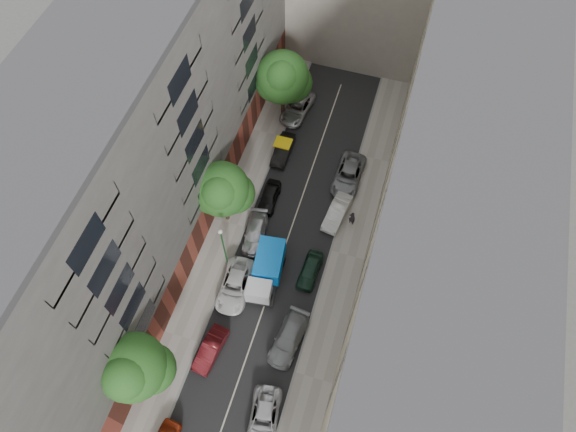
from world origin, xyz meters
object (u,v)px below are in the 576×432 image
at_px(car_left_3, 255,233).
at_px(car_left_5, 283,150).
at_px(tarp_truck, 267,270).
at_px(tree_mid, 223,191).
at_px(pedestrian, 352,218).
at_px(car_right_0, 264,418).
at_px(lamp_post, 223,244).
at_px(car_right_1, 289,339).
at_px(car_right_3, 337,212).
at_px(car_left_1, 211,349).
at_px(car_right_4, 348,175).
at_px(car_left_6, 298,108).
at_px(car_left_2, 235,285).
at_px(car_left_4, 269,197).
at_px(tree_near, 134,370).
at_px(car_right_2, 310,270).
at_px(tree_far, 283,79).

bearing_deg(car_left_3, car_left_5, 83.39).
bearing_deg(tarp_truck, tree_mid, 133.11).
bearing_deg(pedestrian, tree_mid, 32.20).
distance_m(car_left_5, car_right_0, 24.74).
bearing_deg(lamp_post, car_right_1, -34.99).
relative_size(car_left_3, car_right_3, 1.06).
bearing_deg(car_left_1, tree_mid, 111.62).
bearing_deg(car_right_4, car_left_6, 137.24).
distance_m(car_left_2, car_left_6, 20.41).
bearing_deg(car_left_4, tree_mid, -135.76).
bearing_deg(car_right_0, tree_mid, 110.50).
relative_size(tarp_truck, tree_near, 0.67).
xyz_separation_m(car_left_2, tree_mid, (-2.94, 6.14, 4.06)).
height_order(car_right_0, car_right_2, car_right_0).
distance_m(car_right_4, lamp_post, 14.46).
relative_size(car_right_2, car_right_4, 0.71).
bearing_deg(car_left_6, car_right_0, -70.72).
bearing_deg(car_right_0, car_left_3, 102.59).
bearing_deg(car_left_6, car_left_2, -80.89).
distance_m(car_left_2, car_right_0, 10.77).
distance_m(tarp_truck, car_left_1, 7.79).
xyz_separation_m(car_right_4, tree_mid, (-9.34, -7.53, 4.04)).
height_order(car_left_4, car_right_2, car_left_4).
distance_m(tree_mid, tree_far, 13.60).
bearing_deg(pedestrian, car_right_0, 100.11).
distance_m(car_left_4, pedestrian, 7.86).
relative_size(car_right_4, tree_near, 0.64).
xyz_separation_m(car_right_2, car_right_4, (0.80, 10.47, 0.10)).
distance_m(tree_near, pedestrian, 22.16).
xyz_separation_m(car_left_4, tree_far, (-1.88, 10.49, 4.35)).
xyz_separation_m(car_left_3, lamp_post, (-1.40, -3.33, 3.23)).
relative_size(car_right_3, tree_mid, 0.59).
bearing_deg(tarp_truck, car_right_4, 63.49).
bearing_deg(tree_far, tree_near, -92.64).
xyz_separation_m(car_left_1, car_right_4, (6.40, 19.27, 0.09)).
relative_size(tree_far, pedestrian, 4.41).
bearing_deg(car_right_1, car_left_3, 131.22).
bearing_deg(car_left_6, car_left_4, -79.54).
relative_size(car_left_4, car_right_3, 0.90).
bearing_deg(car_right_0, tree_far, 95.90).
xyz_separation_m(car_right_0, car_right_1, (0.00, 6.20, 0.06)).
xyz_separation_m(car_right_2, pedestrian, (2.25, 5.84, 0.36)).
relative_size(car_left_6, tree_near, 0.60).
height_order(car_left_1, tree_far, tree_far).
bearing_deg(car_left_1, car_right_0, -25.19).
bearing_deg(tree_mid, tree_far, 85.53).
distance_m(car_right_4, tree_mid, 12.66).
bearing_deg(lamp_post, car_left_5, 85.58).
height_order(car_right_3, tree_near, tree_near).
distance_m(car_left_1, car_right_0, 6.66).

